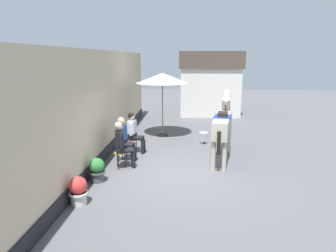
{
  "coord_description": "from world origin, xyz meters",
  "views": [
    {
      "loc": [
        0.27,
        -8.27,
        3.19
      ],
      "look_at": [
        -0.4,
        1.2,
        1.05
      ],
      "focal_mm": 32.72,
      "sensor_mm": 36.0,
      "label": 1
    }
  ],
  "objects_px": {
    "seated_visitor_middle": "(124,137)",
    "saddled_horse_center": "(223,124)",
    "seated_visitor_near": "(122,142)",
    "cafe_parasol": "(162,78)",
    "spare_stool_white": "(204,134)",
    "flower_planter_near": "(78,190)",
    "seated_visitor_far": "(134,130)",
    "flower_planter_middle": "(97,169)"
  },
  "relations": [
    {
      "from": "seated_visitor_middle",
      "to": "saddled_horse_center",
      "type": "xyz_separation_m",
      "value": [
        3.07,
        0.35,
        0.38
      ]
    },
    {
      "from": "seated_visitor_near",
      "to": "cafe_parasol",
      "type": "xyz_separation_m",
      "value": [
        0.85,
        3.81,
        1.59
      ]
    },
    {
      "from": "seated_visitor_middle",
      "to": "spare_stool_white",
      "type": "xyz_separation_m",
      "value": [
        2.56,
        2.02,
        -0.38
      ]
    },
    {
      "from": "seated_visitor_near",
      "to": "flower_planter_near",
      "type": "xyz_separation_m",
      "value": [
        -0.48,
        -2.31,
        -0.44
      ]
    },
    {
      "from": "seated_visitor_middle",
      "to": "seated_visitor_far",
      "type": "bearing_deg",
      "value": 79.2
    },
    {
      "from": "seated_visitor_near",
      "to": "flower_planter_middle",
      "type": "height_order",
      "value": "seated_visitor_near"
    },
    {
      "from": "saddled_horse_center",
      "to": "cafe_parasol",
      "type": "xyz_separation_m",
      "value": [
        -2.14,
        2.81,
        1.2
      ]
    },
    {
      "from": "seated_visitor_near",
      "to": "spare_stool_white",
      "type": "relative_size",
      "value": 3.02
    },
    {
      "from": "saddled_horse_center",
      "to": "seated_visitor_far",
      "type": "bearing_deg",
      "value": 170.27
    },
    {
      "from": "seated_visitor_middle",
      "to": "cafe_parasol",
      "type": "xyz_separation_m",
      "value": [
        0.93,
        3.16,
        1.59
      ]
    },
    {
      "from": "seated_visitor_middle",
      "to": "saddled_horse_center",
      "type": "height_order",
      "value": "saddled_horse_center"
    },
    {
      "from": "flower_planter_near",
      "to": "spare_stool_white",
      "type": "xyz_separation_m",
      "value": [
        2.96,
        4.99,
        0.07
      ]
    },
    {
      "from": "saddled_horse_center",
      "to": "spare_stool_white",
      "type": "relative_size",
      "value": 6.46
    },
    {
      "from": "seated_visitor_far",
      "to": "flower_planter_middle",
      "type": "relative_size",
      "value": 2.17
    },
    {
      "from": "seated_visitor_near",
      "to": "cafe_parasol",
      "type": "bearing_deg",
      "value": 77.41
    },
    {
      "from": "saddled_horse_center",
      "to": "seated_visitor_near",
      "type": "bearing_deg",
      "value": -161.49
    },
    {
      "from": "seated_visitor_near",
      "to": "saddled_horse_center",
      "type": "relative_size",
      "value": 0.47
    },
    {
      "from": "seated_visitor_middle",
      "to": "saddled_horse_center",
      "type": "bearing_deg",
      "value": 6.44
    },
    {
      "from": "seated_visitor_middle",
      "to": "seated_visitor_far",
      "type": "xyz_separation_m",
      "value": [
        0.16,
        0.84,
        0.0
      ]
    },
    {
      "from": "flower_planter_middle",
      "to": "spare_stool_white",
      "type": "height_order",
      "value": "flower_planter_middle"
    },
    {
      "from": "seated_visitor_far",
      "to": "saddled_horse_center",
      "type": "xyz_separation_m",
      "value": [
        2.91,
        -0.5,
        0.38
      ]
    },
    {
      "from": "seated_visitor_near",
      "to": "seated_visitor_far",
      "type": "height_order",
      "value": "same"
    },
    {
      "from": "seated_visitor_far",
      "to": "saddled_horse_center",
      "type": "bearing_deg",
      "value": -9.73
    },
    {
      "from": "flower_planter_near",
      "to": "spare_stool_white",
      "type": "relative_size",
      "value": 1.39
    },
    {
      "from": "cafe_parasol",
      "to": "seated_visitor_far",
      "type": "bearing_deg",
      "value": -108.35
    },
    {
      "from": "seated_visitor_middle",
      "to": "flower_planter_near",
      "type": "distance_m",
      "value": 3.03
    },
    {
      "from": "spare_stool_white",
      "to": "seated_visitor_near",
      "type": "bearing_deg",
      "value": -132.85
    },
    {
      "from": "flower_planter_near",
      "to": "flower_planter_middle",
      "type": "height_order",
      "value": "same"
    },
    {
      "from": "seated_visitor_far",
      "to": "flower_planter_near",
      "type": "height_order",
      "value": "seated_visitor_far"
    },
    {
      "from": "seated_visitor_middle",
      "to": "seated_visitor_near",
      "type": "bearing_deg",
      "value": -83.33
    },
    {
      "from": "flower_planter_middle",
      "to": "seated_visitor_far",
      "type": "bearing_deg",
      "value": 78.34
    },
    {
      "from": "flower_planter_near",
      "to": "seated_visitor_middle",
      "type": "bearing_deg",
      "value": 82.25
    },
    {
      "from": "seated_visitor_middle",
      "to": "seated_visitor_far",
      "type": "distance_m",
      "value": 0.86
    },
    {
      "from": "seated_visitor_near",
      "to": "saddled_horse_center",
      "type": "xyz_separation_m",
      "value": [
        2.99,
        1.0,
        0.38
      ]
    },
    {
      "from": "seated_visitor_middle",
      "to": "flower_planter_middle",
      "type": "distance_m",
      "value": 1.8
    },
    {
      "from": "seated_visitor_middle",
      "to": "spare_stool_white",
      "type": "relative_size",
      "value": 3.02
    },
    {
      "from": "flower_planter_near",
      "to": "cafe_parasol",
      "type": "bearing_deg",
      "value": 77.73
    },
    {
      "from": "saddled_horse_center",
      "to": "seated_visitor_middle",
      "type": "bearing_deg",
      "value": -173.56
    },
    {
      "from": "seated_visitor_near",
      "to": "saddled_horse_center",
      "type": "height_order",
      "value": "saddled_horse_center"
    },
    {
      "from": "flower_planter_near",
      "to": "flower_planter_middle",
      "type": "relative_size",
      "value": 1.0
    },
    {
      "from": "seated_visitor_near",
      "to": "flower_planter_middle",
      "type": "relative_size",
      "value": 2.17
    },
    {
      "from": "seated_visitor_middle",
      "to": "flower_planter_middle",
      "type": "height_order",
      "value": "seated_visitor_middle"
    }
  ]
}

